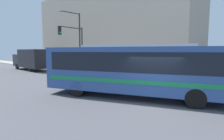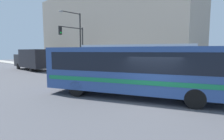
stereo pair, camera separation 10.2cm
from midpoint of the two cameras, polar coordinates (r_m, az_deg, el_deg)
The scene contains 9 objects.
ground_plane at distance 9.55m, azimuth 13.64°, elevation -10.98°, with size 120.00×120.00×0.00m, color #515156.
sidewalk at distance 28.19m, azimuth -17.61°, elevation 0.36°, with size 2.76×70.00×0.13m.
building_facade at distance 26.12m, azimuth -2.66°, elevation 12.75°, with size 6.00×26.10×11.54m.
city_bus at distance 10.58m, azimuth 8.04°, elevation 0.88°, with size 6.70×11.44×3.15m.
delivery_truck at distance 28.23m, azimuth -25.02°, elevation 3.30°, with size 2.28×8.11×3.03m.
fire_hydrant at distance 16.61m, azimuth 5.43°, elevation -1.70°, with size 0.25×0.34×0.78m.
traffic_light_pole at distance 21.12m, azimuth -12.28°, elevation 9.01°, with size 3.28×0.35×5.48m.
parking_meter at distance 18.96m, azimuth -3.32°, elevation 0.67°, with size 0.14×0.14×1.23m.
street_lamp at distance 22.08m, azimuth -11.48°, elevation 10.44°, with size 2.96×0.28×7.24m.
Camera 1 is at (-8.06, -4.33, 2.80)m, focal length 28.00 mm.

